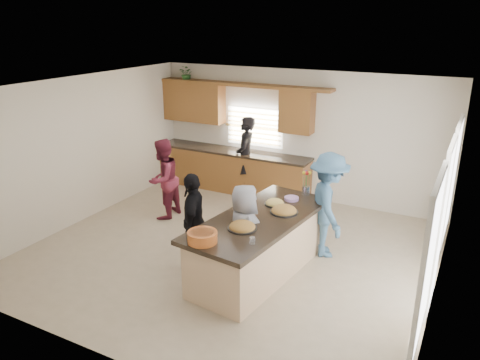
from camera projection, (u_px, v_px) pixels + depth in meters
The scene contains 18 objects.
floor at pixel (231, 251), 8.06m from camera, with size 6.50×6.50×0.00m, color #BFAB8E.
room_shell at pixel (230, 144), 7.43m from camera, with size 6.52×6.02×2.81m.
back_cabinetry at pixel (231, 151), 10.68m from camera, with size 4.08×0.66×2.46m.
right_wall_glazing at pixel (441, 218), 6.09m from camera, with size 0.06×4.00×2.25m.
island at pixel (259, 247), 7.25m from camera, with size 1.47×2.82×0.95m.
platter_front at pixel (242, 227), 6.68m from camera, with size 0.42×0.42×0.17m.
platter_mid at pixel (284, 211), 7.24m from camera, with size 0.44×0.44×0.18m.
platter_back at pixel (275, 203), 7.54m from camera, with size 0.33×0.33×0.13m.
salad_bowl at pixel (202, 236), 6.27m from camera, with size 0.41×0.41×0.15m.
clear_cup at pixel (252, 240), 6.25m from camera, with size 0.08×0.08×0.09m, color white.
plate_stack at pixel (292, 199), 7.74m from camera, with size 0.24×0.24×0.05m, color #BE8ECE.
flower_vase at pixel (306, 183), 7.91m from camera, with size 0.14×0.14×0.42m.
potted_plant at pixel (187, 74), 10.73m from camera, with size 0.33×0.29×0.37m, color #2D6528.
woman_left_back at pixel (246, 156), 10.39m from camera, with size 0.65×0.42×1.77m, color black.
woman_left_mid at pixel (163, 179), 9.19m from camera, with size 0.78×0.61×1.61m, color maroon.
woman_left_front at pixel (194, 221), 7.36m from camera, with size 0.92×0.38×1.57m, color black.
woman_right_back at pixel (328, 205), 7.70m from camera, with size 1.15×0.66×1.78m, color #3E6688.
woman_right_front at pixel (244, 232), 7.07m from camera, with size 0.73×0.48×1.50m, color gray.
Camera 1 is at (3.48, -6.30, 3.82)m, focal length 35.00 mm.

